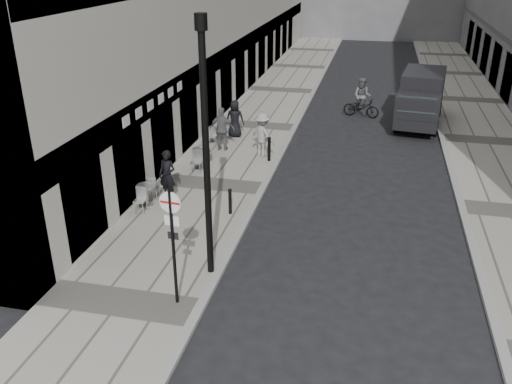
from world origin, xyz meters
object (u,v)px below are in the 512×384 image
sign_post (172,231)px  cyclist (362,102)px  lamppost (206,141)px  panel_van (421,96)px  walking_man (167,175)px

sign_post → cyclist: bearing=83.1°
cyclist → sign_post: bearing=-88.1°
sign_post → lamppost: (0.40, 1.54, 1.76)m
lamppost → cyclist: size_ratio=3.27×
panel_van → cyclist: bearing=176.0°
walking_man → panel_van: size_ratio=0.32×
panel_van → lamppost: bearing=-104.1°
sign_post → panel_van: 18.67m
walking_man → cyclist: bearing=77.3°
walking_man → sign_post: 6.34m
walking_man → lamppost: size_ratio=0.26×
sign_post → panel_van: (6.62, 17.44, -0.68)m
panel_van → cyclist: 3.05m
walking_man → panel_van: bearing=66.1°
lamppost → panel_van: lamppost is taller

